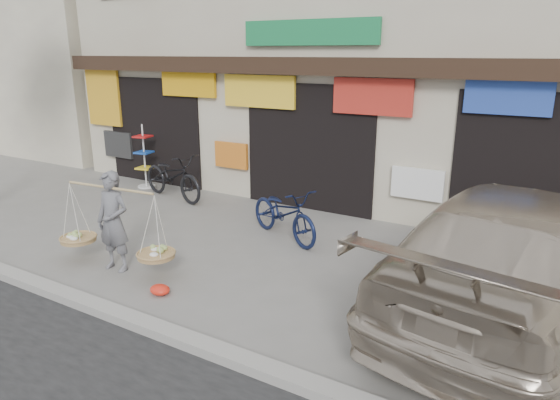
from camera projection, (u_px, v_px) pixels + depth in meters
The scene contains 10 objects.
ground at pixel (208, 263), 8.18m from camera, with size 70.00×70.00×0.00m, color slate.
kerb at pixel (112, 312), 6.51m from camera, with size 70.00×0.25×0.12m, color gray.
shophouse_block at pixel (364, 47), 12.48m from camera, with size 14.00×6.32×7.00m.
neighbor_west at pixel (48, 60), 19.70m from camera, with size 12.00×7.00×6.00m, color beige.
street_vendor at pixel (114, 226), 7.75m from camera, with size 2.14×0.71×1.60m.
bike_0 at pixel (173, 176), 11.63m from camera, with size 0.73×2.08×1.09m, color black.
bike_2 at pixel (284, 213), 9.13m from camera, with size 0.66×1.88×0.99m, color #0E1635.
suv at pixel (521, 251), 6.50m from camera, with size 3.21×6.08×1.68m.
display_rack at pixel (145, 162), 12.60m from camera, with size 0.45×0.45×1.61m.
red_bag at pixel (160, 290), 7.11m from camera, with size 0.31×0.25×0.14m, color red.
Camera 1 is at (4.87, -5.88, 3.33)m, focal length 32.00 mm.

